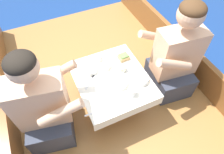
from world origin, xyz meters
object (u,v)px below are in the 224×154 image
at_px(person_port, 44,107).
at_px(sandwich, 124,57).
at_px(coffee_cup_center, 132,92).
at_px(tin_can, 122,68).
at_px(coffee_cup_port, 106,66).
at_px(coffee_cup_starboard, 98,58).
at_px(person_starboard, 175,59).

relative_size(person_port, sandwich, 9.40).
bearing_deg(coffee_cup_center, tin_can, 80.64).
distance_m(sandwich, coffee_cup_port, 0.20).
distance_m(coffee_cup_center, tin_can, 0.27).
bearing_deg(coffee_cup_port, sandwich, 10.46).
height_order(coffee_cup_port, coffee_cup_starboard, same).
bearing_deg(coffee_cup_starboard, person_port, -150.75).
bearing_deg(tin_can, coffee_cup_center, -99.36).
height_order(person_port, sandwich, person_port).
height_order(coffee_cup_center, tin_can, coffee_cup_center).
relative_size(person_starboard, coffee_cup_starboard, 9.80).
bearing_deg(coffee_cup_port, person_port, -162.56).
relative_size(coffee_cup_port, tin_can, 1.39).
xyz_separation_m(person_starboard, tin_can, (-0.49, 0.11, -0.02)).
bearing_deg(coffee_cup_starboard, tin_can, -54.92).
xyz_separation_m(coffee_cup_center, tin_can, (0.04, 0.27, -0.01)).
height_order(person_port, coffee_cup_center, person_port).
bearing_deg(coffee_cup_port, coffee_cup_center, -77.58).
bearing_deg(person_starboard, coffee_cup_port, -11.55).
xyz_separation_m(person_port, person_starboard, (1.23, -0.01, 0.02)).
xyz_separation_m(sandwich, tin_can, (-0.07, -0.12, -0.00)).
bearing_deg(coffee_cup_starboard, coffee_cup_center, -77.22).
height_order(person_port, coffee_cup_port, person_port).
relative_size(sandwich, coffee_cup_port, 1.10).
xyz_separation_m(person_port, coffee_cup_starboard, (0.58, 0.33, 0.00)).
bearing_deg(coffee_cup_center, coffee_cup_port, 102.42).
relative_size(person_starboard, coffee_cup_port, 10.68).
distance_m(person_starboard, coffee_cup_starboard, 0.73).
bearing_deg(person_port, tin_can, 18.91).
xyz_separation_m(coffee_cup_starboard, coffee_cup_center, (0.11, -0.49, 0.01)).
bearing_deg(coffee_cup_center, person_port, 166.93).
distance_m(coffee_cup_port, coffee_cup_center, 0.36).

